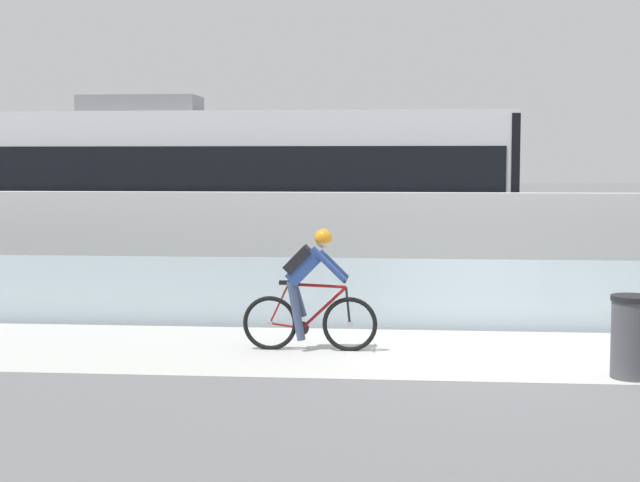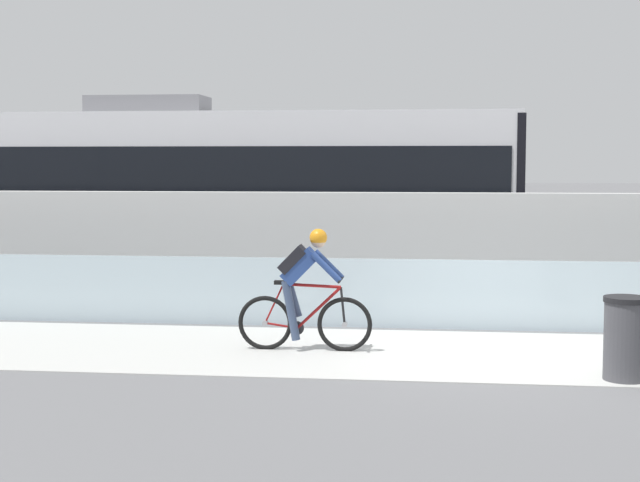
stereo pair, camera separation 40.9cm
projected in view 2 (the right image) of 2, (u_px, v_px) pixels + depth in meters
The scene contains 9 objects.
ground_plane at pixel (481, 355), 12.05m from camera, with size 200.00×200.00×0.00m, color slate.
bike_path_deck at pixel (481, 355), 12.05m from camera, with size 32.00×3.20×0.01m, color beige.
glass_parapet at pixel (475, 295), 13.84m from camera, with size 32.00×0.05×1.03m, color silver.
concrete_barrier_wall at pixel (471, 252), 15.58m from camera, with size 32.00×0.36×1.96m, color silver.
tram_rail_near at pixel (465, 290), 18.12m from camera, with size 32.00×0.08×0.01m, color #595654.
tram_rail_far at pixel (462, 281), 19.54m from camera, with size 32.00×0.08×0.01m, color #595654.
tram at pixel (243, 190), 19.20m from camera, with size 11.06×2.54×3.81m.
cyclist_on_bike at pixel (304, 290), 12.26m from camera, with size 1.77×0.58×1.61m.
trash_bin at pixel (625, 339), 10.60m from camera, with size 0.51×0.51×0.96m.
Camera 2 is at (-0.66, -12.05, 2.47)m, focal length 52.78 mm.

